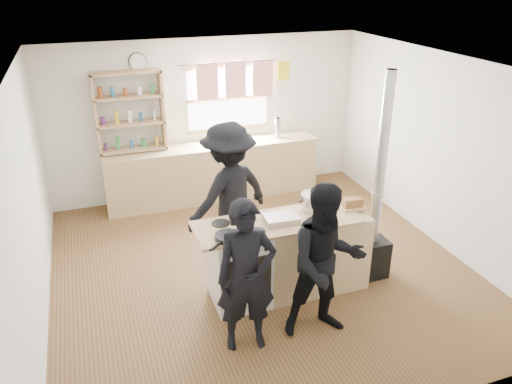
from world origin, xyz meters
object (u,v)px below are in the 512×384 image
(skillet_greens, at_px, (228,236))
(person_far, at_px, (229,194))
(stockpot_counter, at_px, (314,202))
(roast_tray, at_px, (281,219))
(person_near_right, at_px, (326,262))
(person_near_left, at_px, (246,277))
(flue_heater, at_px, (374,227))
(cooking_island, at_px, (289,255))
(thermos, at_px, (278,128))
(stockpot_stove, at_px, (244,211))
(bread_board, at_px, (352,204))

(skillet_greens, relative_size, person_far, 0.21)
(skillet_greens, xyz_separation_m, stockpot_counter, (1.11, 0.31, 0.07))
(roast_tray, bearing_deg, person_near_right, -76.84)
(person_near_left, height_order, person_near_right, person_near_right)
(stockpot_counter, bearing_deg, flue_heater, -12.14)
(stockpot_counter, xyz_separation_m, flue_heater, (0.73, -0.16, -0.37))
(roast_tray, bearing_deg, skillet_greens, -166.24)
(cooking_island, bearing_deg, person_near_left, -136.31)
(roast_tray, bearing_deg, cooking_island, 13.03)
(cooking_island, bearing_deg, skillet_greens, -166.35)
(thermos, distance_m, skillet_greens, 3.42)
(stockpot_counter, bearing_deg, skillet_greens, -164.20)
(roast_tray, relative_size, person_far, 0.21)
(roast_tray, xyz_separation_m, stockpot_stove, (-0.35, 0.24, 0.04))
(roast_tray, height_order, stockpot_counter, stockpot_counter)
(stockpot_stove, height_order, bread_board, stockpot_stove)
(stockpot_counter, height_order, flue_heater, flue_heater)
(stockpot_counter, height_order, person_near_left, person_near_left)
(bread_board, bearing_deg, person_far, 143.81)
(person_near_right, relative_size, person_far, 0.91)
(stockpot_counter, relative_size, bread_board, 1.00)
(roast_tray, bearing_deg, flue_heater, -0.19)
(thermos, xyz_separation_m, skillet_greens, (-1.72, -2.96, -0.10))
(person_near_right, bearing_deg, roast_tray, 111.08)
(flue_heater, relative_size, person_far, 1.38)
(person_far, bearing_deg, roast_tray, 86.15)
(person_near_right, bearing_deg, cooking_island, 102.49)
(stockpot_stove, relative_size, flue_heater, 0.09)
(flue_heater, xyz_separation_m, person_near_right, (-1.02, -0.74, 0.17))
(bread_board, height_order, person_near_right, person_near_right)
(skillet_greens, distance_m, person_far, 1.15)
(skillet_greens, xyz_separation_m, stockpot_stove, (0.31, 0.40, 0.05))
(skillet_greens, height_order, stockpot_stove, stockpot_stove)
(cooking_island, xyz_separation_m, person_near_left, (-0.74, -0.71, 0.32))
(cooking_island, distance_m, person_near_left, 1.07)
(stockpot_stove, height_order, person_near_left, person_near_left)
(roast_tray, distance_m, person_near_right, 0.78)
(thermos, bearing_deg, person_near_right, -104.13)
(bread_board, bearing_deg, person_near_left, -154.58)
(thermos, height_order, cooking_island, thermos)
(skillet_greens, relative_size, bread_board, 1.29)
(roast_tray, xyz_separation_m, bread_board, (0.90, 0.04, 0.01))
(skillet_greens, distance_m, stockpot_counter, 1.16)
(bread_board, bearing_deg, cooking_island, -178.67)
(cooking_island, relative_size, roast_tray, 5.19)
(roast_tray, xyz_separation_m, person_near_right, (0.17, -0.75, -0.15))
(stockpot_counter, distance_m, person_near_right, 0.96)
(thermos, xyz_separation_m, stockpot_stove, (-1.41, -2.55, -0.05))
(person_near_left, distance_m, person_far, 1.65)
(thermos, xyz_separation_m, person_near_left, (-1.69, -3.48, -0.27))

